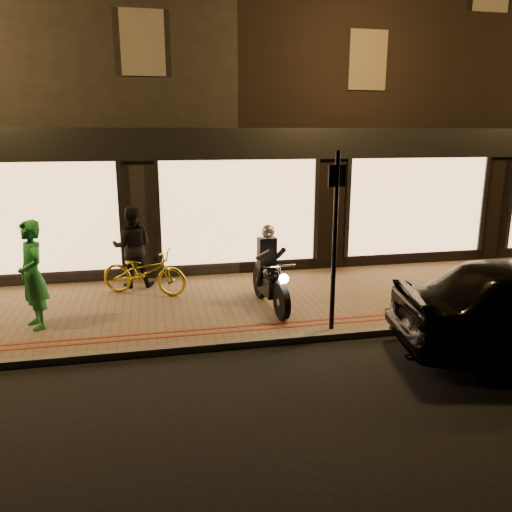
{
  "coord_description": "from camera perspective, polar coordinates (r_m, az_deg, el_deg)",
  "views": [
    {
      "loc": [
        -2.0,
        -7.34,
        3.38
      ],
      "look_at": [
        -0.08,
        1.71,
        1.1
      ],
      "focal_mm": 35.0,
      "sensor_mm": 36.0,
      "label": 1
    }
  ],
  "objects": [
    {
      "name": "person_dark",
      "position": [
        11.08,
        -13.94,
        1.02
      ],
      "size": [
        0.91,
        0.73,
        1.76
      ],
      "primitive_type": "imported",
      "rotation": [
        0.0,
        0.0,
        3.06
      ],
      "color": "black",
      "rests_on": "sidewalk"
    },
    {
      "name": "sidewalk",
      "position": [
        10.11,
        0.1,
        -5.33
      ],
      "size": [
        50.0,
        4.0,
        0.12
      ],
      "primitive_type": "cube",
      "color": "brown",
      "rests_on": "ground"
    },
    {
      "name": "red_kerb_lines",
      "position": [
        8.76,
        2.1,
        -7.98
      ],
      "size": [
        50.0,
        0.26,
        0.01
      ],
      "color": "maroon",
      "rests_on": "sidewalk"
    },
    {
      "name": "ground",
      "position": [
        8.32,
        3.02,
        -10.13
      ],
      "size": [
        90.0,
        90.0,
        0.0
      ],
      "primitive_type": "plane",
      "color": "black",
      "rests_on": "ground"
    },
    {
      "name": "sign_post",
      "position": [
        8.29,
        9.01,
        2.67
      ],
      "size": [
        0.34,
        0.14,
        3.0
      ],
      "rotation": [
        0.0,
        0.0,
        0.31
      ],
      "color": "black",
      "rests_on": "sidewalk"
    },
    {
      "name": "bicycle_gold",
      "position": [
        10.55,
        -12.67,
        -1.78
      ],
      "size": [
        1.92,
        1.33,
        0.96
      ],
      "primitive_type": "imported",
      "rotation": [
        0.0,
        0.0,
        1.15
      ],
      "color": "gold",
      "rests_on": "sidewalk"
    },
    {
      "name": "kerb_stone",
      "position": [
        8.34,
        2.94,
        -9.62
      ],
      "size": [
        50.0,
        0.14,
        0.12
      ],
      "primitive_type": "cube",
      "color": "#59544C",
      "rests_on": "ground"
    },
    {
      "name": "motorcycle",
      "position": [
        9.52,
        1.59,
        -2.3
      ],
      "size": [
        0.61,
        1.94,
        1.59
      ],
      "rotation": [
        0.0,
        0.0,
        0.09
      ],
      "color": "black",
      "rests_on": "sidewalk"
    },
    {
      "name": "person_green",
      "position": [
        9.23,
        -24.19,
        -1.99
      ],
      "size": [
        0.72,
        0.81,
        1.87
      ],
      "primitive_type": "imported",
      "rotation": [
        0.0,
        0.0,
        -1.06
      ],
      "color": "#217C3C",
      "rests_on": "sidewalk"
    },
    {
      "name": "building_row",
      "position": [
        16.47,
        -5.21,
        16.8
      ],
      "size": [
        48.0,
        10.11,
        8.5
      ],
      "color": "black",
      "rests_on": "ground"
    }
  ]
}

